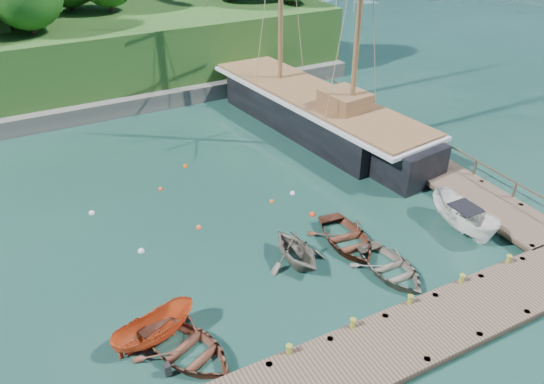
{
  "coord_description": "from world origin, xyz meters",
  "views": [
    {
      "loc": [
        -11.19,
        -17.48,
        16.82
      ],
      "look_at": [
        -0.08,
        3.87,
        2.0
      ],
      "focal_mm": 35.0,
      "sensor_mm": 36.0,
      "label": 1
    }
  ],
  "objects": [
    {
      "name": "ground",
      "position": [
        0.0,
        0.0,
        0.0
      ],
      "size": [
        160.0,
        160.0,
        0.0
      ],
      "primitive_type": "plane",
      "color": "#15352A",
      "rests_on": "ground"
    },
    {
      "name": "dock_near",
      "position": [
        2.0,
        -6.5,
        0.43
      ],
      "size": [
        20.0,
        3.2,
        1.1
      ],
      "color": "#43362A",
      "rests_on": "ground"
    },
    {
      "name": "dock_east",
      "position": [
        11.5,
        7.0,
        0.43
      ],
      "size": [
        3.2,
        24.0,
        1.1
      ],
      "color": "#43362A",
      "rests_on": "ground"
    },
    {
      "name": "bollard_0",
      "position": [
        -4.0,
        -5.1,
        0.0
      ],
      "size": [
        0.26,
        0.26,
        0.45
      ],
      "primitive_type": "cylinder",
      "color": "olive",
      "rests_on": "ground"
    },
    {
      "name": "bollard_1",
      "position": [
        -1.0,
        -5.1,
        0.0
      ],
      "size": [
        0.26,
        0.26,
        0.45
      ],
      "primitive_type": "cylinder",
      "color": "olive",
      "rests_on": "ground"
    },
    {
      "name": "bollard_2",
      "position": [
        2.0,
        -5.1,
        0.0
      ],
      "size": [
        0.26,
        0.26,
        0.45
      ],
      "primitive_type": "cylinder",
      "color": "olive",
      "rests_on": "ground"
    },
    {
      "name": "bollard_3",
      "position": [
        5.0,
        -5.1,
        0.0
      ],
      "size": [
        0.26,
        0.26,
        0.45
      ],
      "primitive_type": "cylinder",
      "color": "olive",
      "rests_on": "ground"
    },
    {
      "name": "bollard_4",
      "position": [
        8.0,
        -5.1,
        0.0
      ],
      "size": [
        0.26,
        0.26,
        0.45
      ],
      "primitive_type": "cylinder",
      "color": "olive",
      "rests_on": "ground"
    },
    {
      "name": "rowboat_0",
      "position": [
        -7.4,
        -2.86,
        0.0
      ],
      "size": [
        4.86,
        5.48,
        0.94
      ],
      "primitive_type": "imported",
      "rotation": [
        0.0,
        0.0,
        0.44
      ],
      "color": "brown",
      "rests_on": "ground"
    },
    {
      "name": "rowboat_1",
      "position": [
        -0.61,
        0.29,
        0.0
      ],
      "size": [
        3.19,
        3.65,
        1.85
      ],
      "primitive_type": "imported",
      "rotation": [
        0.0,
        0.0,
        0.05
      ],
      "color": "#6A6559",
      "rests_on": "ground"
    },
    {
      "name": "rowboat_2",
      "position": [
        2.47,
        0.35,
        0.0
      ],
      "size": [
        3.67,
        4.81,
        0.93
      ],
      "primitive_type": "imported",
      "rotation": [
        0.0,
        0.0,
        -0.11
      ],
      "color": "brown",
      "rests_on": "ground"
    },
    {
      "name": "rowboat_3",
      "position": [
        3.04,
        -2.6,
        0.0
      ],
      "size": [
        3.0,
        4.19,
        0.86
      ],
      "primitive_type": "imported",
      "rotation": [
        0.0,
        0.0,
        0.01
      ],
      "color": "#72685C",
      "rests_on": "ground"
    },
    {
      "name": "motorboat_orange",
      "position": [
        -8.31,
        -1.45,
        0.0
      ],
      "size": [
        3.94,
        2.13,
        1.44
      ],
      "primitive_type": "imported",
      "rotation": [
        0.0,
        0.0,
        1.78
      ],
      "color": "#D34E20",
      "rests_on": "ground"
    },
    {
      "name": "cabin_boat_white",
      "position": [
        8.75,
        -1.44,
        0.0
      ],
      "size": [
        2.15,
        4.84,
        1.82
      ],
      "primitive_type": "imported",
      "rotation": [
        0.0,
        0.0,
        -0.08
      ],
      "color": "white",
      "rests_on": "ground"
    },
    {
      "name": "schooner",
      "position": [
        8.39,
        13.63,
        1.16
      ],
      "size": [
        7.99,
        28.37,
        20.99
      ],
      "rotation": [
        0.0,
        0.0,
        0.14
      ],
      "color": "black",
      "rests_on": "ground"
    },
    {
      "name": "mooring_buoy_0",
      "position": [
        -7.21,
        4.68,
        0.0
      ],
      "size": [
        0.35,
        0.35,
        0.35
      ],
      "primitive_type": "sphere",
      "color": "white",
      "rests_on": "ground"
    },
    {
      "name": "mooring_buoy_1",
      "position": [
        -3.86,
        5.28,
        0.0
      ],
      "size": [
        0.31,
        0.31,
        0.31
      ],
      "primitive_type": "sphere",
      "color": "#EC5B23",
      "rests_on": "ground"
    },
    {
      "name": "mooring_buoy_2",
      "position": [
        0.89,
        5.77,
        0.0
      ],
      "size": [
        0.28,
        0.28,
        0.28
      ],
      "primitive_type": "sphere",
      "color": "orange",
      "rests_on": "ground"
    },
    {
      "name": "mooring_buoy_3",
      "position": [
        2.42,
        6.0,
        0.0
      ],
      "size": [
        0.33,
        0.33,
        0.33
      ],
      "primitive_type": "sphere",
      "color": "silver",
      "rests_on": "ground"
    },
    {
      "name": "mooring_buoy_4",
      "position": [
        -4.49,
        10.15,
        0.0
      ],
      "size": [
        0.28,
        0.28,
        0.28
      ],
      "primitive_type": "sphere",
      "color": "#E0491F",
      "rests_on": "ground"
    },
    {
      "name": "mooring_buoy_5",
      "position": [
        -2.17,
        12.21,
        0.0
      ],
      "size": [
        0.31,
        0.31,
        0.31
      ],
      "primitive_type": "sphere",
      "color": "#F75000",
      "rests_on": "ground"
    },
    {
      "name": "mooring_buoy_6",
      "position": [
        -8.75,
        9.41,
        0.0
      ],
      "size": [
        0.35,
        0.35,
        0.35
      ],
      "primitive_type": "sphere",
      "color": "white",
      "rests_on": "ground"
    },
    {
      "name": "mooring_buoy_7",
      "position": [
        2.28,
        3.5,
        0.0
      ],
      "size": [
        0.35,
        0.35,
        0.35
      ],
      "primitive_type": "sphere",
      "color": "red",
      "rests_on": "ground"
    }
  ]
}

